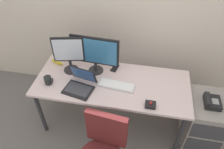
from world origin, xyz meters
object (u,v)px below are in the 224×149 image
Objects in this scene: file_cabinet at (203,121)px; cell_phone at (115,68)px; coffee_mug at (48,80)px; monitor_main at (95,53)px; monitor_side at (69,53)px; laptop at (80,84)px; trackball_mouse at (150,105)px; keyboard at (117,85)px; banana at (57,62)px; desk_phone at (212,102)px.

cell_phone is (-1.12, 0.29, 0.41)m from file_cabinet.
coffee_mug is 0.67× the size of cell_phone.
monitor_main reaches higher than coffee_mug.
file_cabinet is 1.16× the size of monitor_main.
monitor_side is 0.60m from cell_phone.
file_cabinet is 1.52m from laptop.
laptop is 3.29× the size of trackball_mouse.
coffee_mug is (-1.16, 0.12, 0.02)m from trackball_mouse.
monitor_main is 0.45m from keyboard.
file_cabinet is at bearing 4.13° from laptop.
monitor_main reaches higher than laptop.
trackball_mouse is 1.17m from coffee_mug.
monitor_side is at bearing -23.54° from banana.
monitor_main is at bearing -5.61° from banana.
cell_phone is (0.52, 0.13, -0.26)m from monitor_side.
monitor_side is 1.08m from trackball_mouse.
cell_phone is at bearing 50.91° from laptop.
desk_phone is 1.16m from cell_phone.
laptop is at bearing -41.17° from banana.
laptop reaches higher than coffee_mug.
file_cabinet is 1.78m from monitor_side.
file_cabinet is at bearing -5.61° from monitor_side.
file_cabinet is 1.88m from coffee_mug.
monitor_side is at bearing 126.19° from laptop.
coffee_mug reaches higher than file_cabinet.
keyboard is 0.31m from cell_phone.
monitor_side reaches higher than desk_phone.
file_cabinet is at bearing 63.22° from desk_phone.
keyboard is at bearing 13.67° from laptop.
desk_phone is at bearing 3.50° from laptop.
trackball_mouse is 1.29m from banana.
laptop is 2.55× the size of cell_phone.
keyboard reaches higher than file_cabinet.
laptop is 0.55m from banana.
laptop reaches higher than file_cabinet.
coffee_mug reaches higher than keyboard.
keyboard is 3.84× the size of trackball_mouse.
trackball_mouse is at bearing -22.07° from banana.
keyboard is 0.41m from laptop.
coffee_mug is at bearing -172.85° from keyboard.
banana reaches higher than keyboard.
laptop is (-1.45, -0.10, 0.45)m from file_cabinet.
monitor_main is (-1.34, 0.21, 0.68)m from file_cabinet.
monitor_main is 5.13× the size of trackball_mouse.
monitor_main is 2.97× the size of banana.
laptop is at bearing -53.81° from monitor_side.
monitor_main is at bearing 147.49° from trackball_mouse.
cell_phone is (-1.12, 0.31, 0.04)m from desk_phone.
keyboard is at bearing 7.15° from coffee_mug.
banana is at bearing 157.93° from trackball_mouse.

